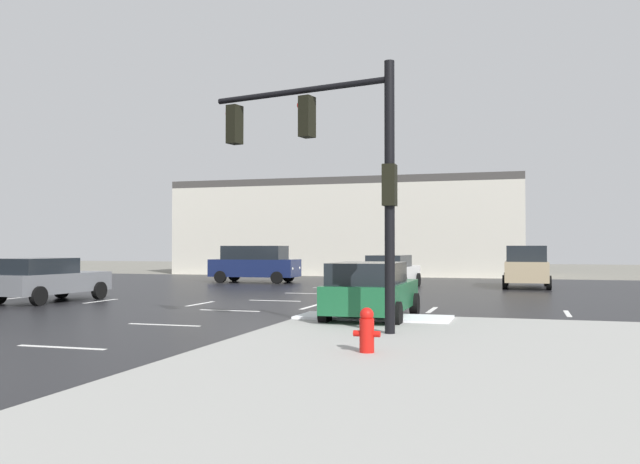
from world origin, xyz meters
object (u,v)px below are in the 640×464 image
Objects in this scene: fire_hydrant at (367,330)px; suv_tan at (526,265)px; sedan_grey at (47,279)px; suv_navy at (255,263)px; sedan_white at (392,271)px; sedan_green at (371,290)px; traffic_signal_mast at (338,155)px.

suv_tan is at bearing 82.88° from fire_hydrant.
sedan_grey is 0.96× the size of suv_tan.
sedan_grey is at bearing 147.42° from fire_hydrant.
suv_navy is (-11.55, 23.14, 0.55)m from fire_hydrant.
fire_hydrant is at bearing -64.61° from suv_navy.
fire_hydrant is at bearing 172.70° from suv_tan.
suv_navy is 8.57m from sedan_white.
sedan_green reaches higher than fire_hydrant.
suv_navy is 1.05× the size of sedan_grey.
sedan_white is at bearing 7.98° from sedan_green.
traffic_signal_mast is at bearing -169.91° from sedan_white.
suv_navy is at bearing -50.37° from traffic_signal_mast.
fire_hydrant is 0.16× the size of suv_tan.
sedan_grey is at bearing -12.28° from traffic_signal_mast.
suv_navy is (-10.21, 20.16, -2.98)m from traffic_signal_mast.
suv_navy is at bearing 87.84° from suv_tan.
suv_tan is (2.83, 22.64, 0.55)m from fire_hydrant.
sedan_grey is at bearing -99.67° from suv_navy.
sedan_white reaches higher than fire_hydrant.
sedan_white is at bearing -19.00° from suv_navy.
suv_tan is (4.03, 16.76, 0.24)m from sedan_green.
suv_tan is at bearing -89.19° from traffic_signal_mast.
traffic_signal_mast is at bearing 176.68° from sedan_green.
sedan_grey is (-13.71, 8.76, 0.32)m from fire_hydrant.
traffic_signal_mast reaches higher than sedan_green.
sedan_grey reaches higher than fire_hydrant.
traffic_signal_mast is 14.03m from sedan_grey.
suv_navy is at bearing 116.52° from fire_hydrant.
sedan_green is at bearing -80.00° from traffic_signal_mast.
sedan_white is at bearing -70.55° from traffic_signal_mast.
fire_hydrant is (1.34, -2.98, -3.53)m from traffic_signal_mast.
fire_hydrant is at bearing -167.20° from sedan_white.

